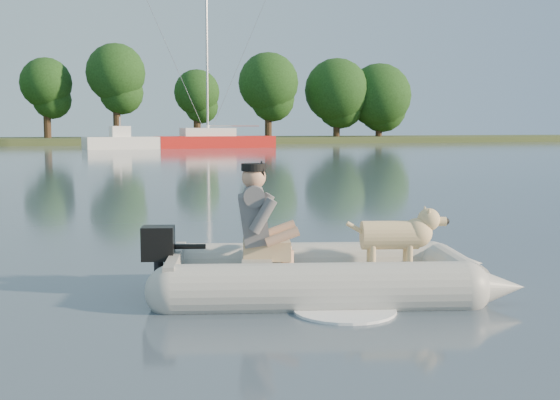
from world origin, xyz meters
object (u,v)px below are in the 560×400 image
object	(u,v)px
man	(256,216)
dog	(390,240)
motorboat	(123,134)
sailboat	(214,141)
dinghy	(327,234)

from	to	relation	value
man	dog	bearing A→B (deg)	-0.00
motorboat	sailboat	distance (m)	7.07
motorboat	man	bearing A→B (deg)	-102.85
man	dog	world-z (taller)	man
dinghy	sailboat	distance (m)	47.96
man	motorboat	bearing A→B (deg)	100.99
dinghy	dog	distance (m)	0.65
motorboat	sailboat	bearing A→B (deg)	-1.07
dinghy	man	world-z (taller)	man
man	dinghy	bearing A→B (deg)	-4.24
dinghy	sailboat	world-z (taller)	sailboat
man	dog	size ratio (longest dim) A/B	1.16
dinghy	motorboat	distance (m)	46.12
man	motorboat	xyz separation A→B (m)	(3.60, 45.79, 0.34)
dog	man	bearing A→B (deg)	180.00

